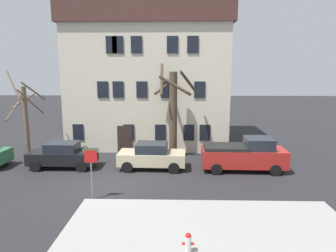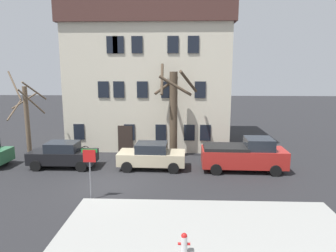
{
  "view_description": "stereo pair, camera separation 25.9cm",
  "coord_description": "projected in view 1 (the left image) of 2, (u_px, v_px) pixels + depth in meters",
  "views": [
    {
      "loc": [
        3.59,
        -16.05,
        6.21
      ],
      "look_at": [
        3.07,
        3.81,
        2.59
      ],
      "focal_mm": 32.89,
      "sensor_mm": 36.0,
      "label": 1
    },
    {
      "loc": [
        3.85,
        -16.04,
        6.21
      ],
      "look_at": [
        3.07,
        3.81,
        2.59
      ],
      "focal_mm": 32.89,
      "sensor_mm": 36.0,
      "label": 2
    }
  ],
  "objects": [
    {
      "name": "building_main",
      "position": [
        149.0,
        73.0,
        26.13
      ],
      "size": [
        13.04,
        8.18,
        11.73
      ],
      "color": "beige",
      "rests_on": "ground_plane"
    },
    {
      "name": "car_beige_sedan",
      "position": [
        152.0,
        156.0,
        19.57
      ],
      "size": [
        4.27,
        2.14,
        1.67
      ],
      "color": "#C6B793",
      "rests_on": "ground_plane"
    },
    {
      "name": "tree_bare_near",
      "position": [
        25.0,
        117.0,
        21.67
      ],
      "size": [
        2.56,
        2.55,
        6.15
      ],
      "color": "brown",
      "rests_on": "ground_plane"
    },
    {
      "name": "fire_hydrant",
      "position": [
        188.0,
        242.0,
        10.35
      ],
      "size": [
        0.42,
        0.22,
        0.72
      ],
      "color": "silver",
      "rests_on": "sidewalk_slab"
    },
    {
      "name": "ground_plane",
      "position": [
        111.0,
        184.0,
        16.99
      ],
      "size": [
        120.0,
        120.0,
        0.0
      ],
      "primitive_type": "plane",
      "color": "#262628"
    },
    {
      "name": "tree_bare_mid",
      "position": [
        173.0,
        110.0,
        21.57
      ],
      "size": [
        3.1,
        3.1,
        6.68
      ],
      "color": "#4C3D2D",
      "rests_on": "ground_plane"
    },
    {
      "name": "bicycle_leaning",
      "position": [
        78.0,
        151.0,
        22.67
      ],
      "size": [
        1.75,
        0.17,
        1.03
      ],
      "color": "black",
      "rests_on": "ground_plane"
    },
    {
      "name": "street_sign_pole",
      "position": [
        91.0,
        165.0,
        14.61
      ],
      "size": [
        0.76,
        0.07,
        2.54
      ],
      "color": "slate",
      "rests_on": "ground_plane"
    },
    {
      "name": "pickup_truck_red",
      "position": [
        244.0,
        155.0,
        19.2
      ],
      "size": [
        5.19,
        2.27,
        2.09
      ],
      "color": "#AD231E",
      "rests_on": "ground_plane"
    },
    {
      "name": "car_black_sedan",
      "position": [
        63.0,
        155.0,
        19.75
      ],
      "size": [
        4.23,
        1.94,
        1.66
      ],
      "color": "black",
      "rests_on": "ground_plane"
    }
  ]
}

